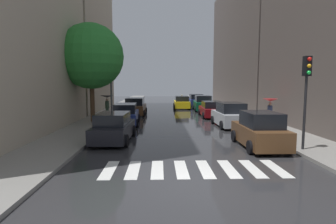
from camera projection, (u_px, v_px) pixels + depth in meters
The scene contains 19 objects.
ground_plane at pixel (170, 111), 32.29m from camera, with size 28.00×72.00×0.04m, color #2A2A2D.
sidewalk_left at pixel (116, 110), 32.09m from camera, with size 3.00×72.00×0.15m, color gray.
sidewalk_right at pixel (224, 110), 32.48m from camera, with size 3.00×72.00×0.15m, color gray.
crosswalk_stripes at pixel (193, 169), 10.20m from camera, with size 6.75×2.20×0.01m.
building_right_mid at pixel (252, 44), 35.90m from camera, with size 6.00×21.46×16.75m, color #564C47.
parked_car_left_nearest at pixel (114, 128), 15.11m from camera, with size 2.15×4.54×1.60m.
parked_car_left_second at pixel (126, 115), 21.14m from camera, with size 2.17×4.82×1.65m.
parked_car_left_third at pixel (135, 107), 27.51m from camera, with size 2.21×4.36×1.77m.
parked_car_right_nearest at pixel (260, 131), 13.57m from camera, with size 1.99×4.05×1.82m.
parked_car_right_second at pixel (230, 115), 20.16m from camera, with size 2.24×4.31×1.81m.
parked_car_right_third at pixel (212, 110), 25.88m from camera, with size 2.23×4.64×1.53m.
parked_car_right_fourth at pixel (203, 104), 31.90m from camera, with size 2.30×4.59×1.81m.
parked_car_right_fifth at pixel (196, 101), 38.15m from camera, with size 2.15×4.19×1.71m.
taxi_midroad at pixel (182, 103), 34.50m from camera, with size 2.14×4.40×1.81m.
pedestrian_foreground at pixel (107, 101), 24.60m from camera, with size 1.17×1.17×1.98m.
pedestrian_near_tree at pixel (270, 105), 20.27m from camera, with size 1.10×1.10×1.92m.
street_tree_left at pixel (91, 56), 21.37m from camera, with size 5.16×5.16×7.78m.
traffic_light_right_corner at pixel (307, 82), 12.34m from camera, with size 0.30×0.42×4.30m.
lamp_post_left at pixel (111, 70), 23.77m from camera, with size 0.60×0.28×7.45m.
Camera 1 is at (-1.25, -8.11, 3.22)m, focal length 28.94 mm.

